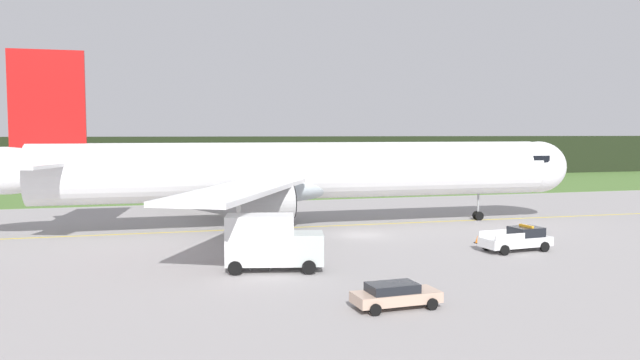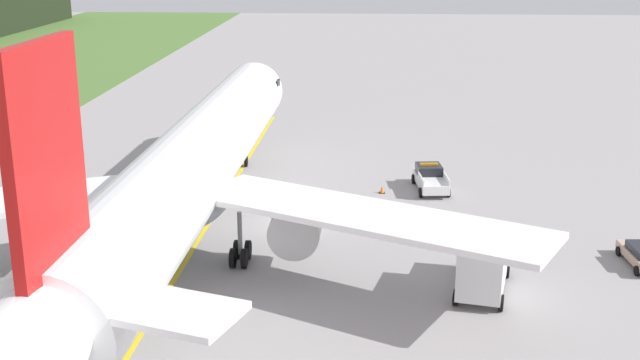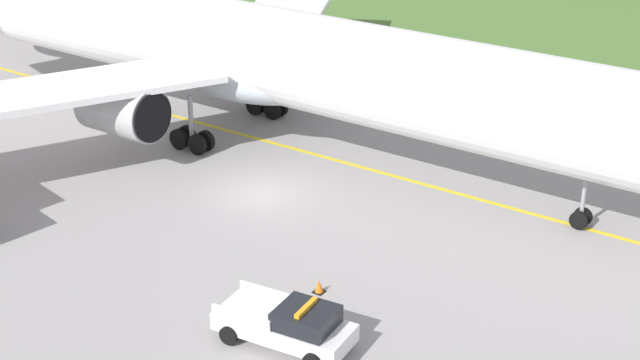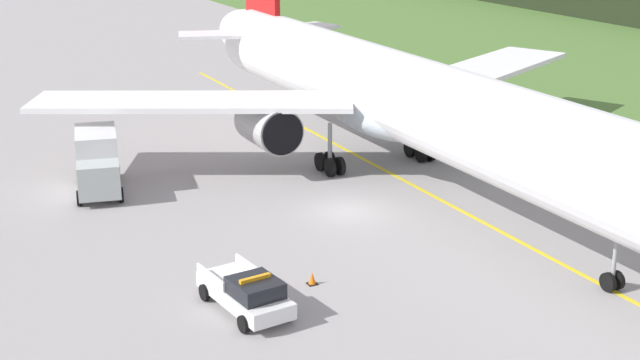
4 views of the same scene
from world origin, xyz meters
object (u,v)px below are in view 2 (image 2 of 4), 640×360
object	(u,v)px
airliner	(192,168)
ops_pickup_truck	(430,178)
apron_cone	(382,189)
catering_truck	(484,260)

from	to	relation	value
airliner	ops_pickup_truck	world-z (taller)	airliner
ops_pickup_truck	apron_cone	world-z (taller)	ops_pickup_truck
ops_pickup_truck	apron_cone	xyz separation A→B (m)	(-1.22, 3.79, -0.62)
ops_pickup_truck	catering_truck	distance (m)	19.34
ops_pickup_truck	apron_cone	bearing A→B (deg)	107.82
airliner	apron_cone	size ratio (longest dim) A/B	98.17
ops_pickup_truck	apron_cone	size ratio (longest dim) A/B	9.41
catering_truck	apron_cone	world-z (taller)	catering_truck
airliner	apron_cone	bearing A→B (deg)	-45.48
ops_pickup_truck	apron_cone	distance (m)	4.03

